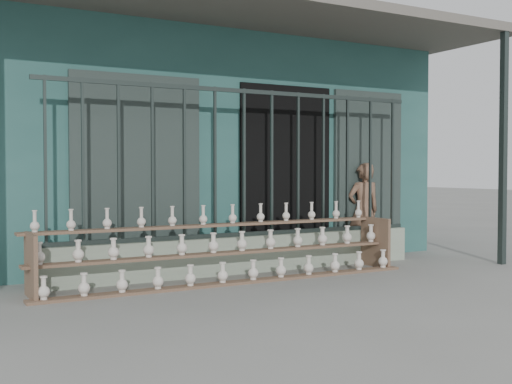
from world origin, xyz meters
TOP-DOWN VIEW (x-y plane):
  - ground at (0.00, 0.00)m, footprint 60.00×60.00m
  - workshop_building at (0.00, 4.23)m, footprint 7.40×6.60m
  - parapet_wall at (0.00, 1.30)m, footprint 5.00×0.20m
  - security_fence at (-0.00, 1.30)m, footprint 5.00×0.04m
  - shelf_rack at (-0.42, 0.89)m, footprint 4.50×0.68m
  - elderly_woman at (2.13, 1.65)m, footprint 0.54×0.40m

SIDE VIEW (x-z plane):
  - ground at x=0.00m, z-range 0.00..0.00m
  - parapet_wall at x=0.00m, z-range 0.00..0.45m
  - shelf_rack at x=-0.42m, z-range -0.07..0.79m
  - elderly_woman at x=2.13m, z-range 0.00..1.36m
  - security_fence at x=0.00m, z-range 0.45..2.25m
  - workshop_building at x=0.00m, z-range 0.02..3.23m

